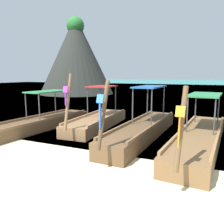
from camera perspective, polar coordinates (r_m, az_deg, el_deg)
ground at (r=7.09m, az=-11.85°, el=-12.85°), size 120.00×120.00×0.00m
sea_water at (r=66.90m, az=20.97°, el=6.47°), size 120.00×120.00×0.00m
longtail_boat_turquoise_ribbon at (r=11.60m, az=-18.47°, el=-2.76°), size 1.73×7.30×2.64m
longtail_boat_violet_ribbon at (r=11.61m, az=-3.73°, el=-2.17°), size 1.65×5.69×2.70m
longtail_boat_blue_ribbon at (r=9.74m, az=7.71°, el=-4.32°), size 1.43×7.16×2.50m
longtail_boat_orange_ribbon at (r=9.09m, az=21.12°, el=-6.05°), size 1.79×7.46×2.41m
karst_rock at (r=32.53m, az=-8.71°, el=13.64°), size 10.14×10.14×10.51m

